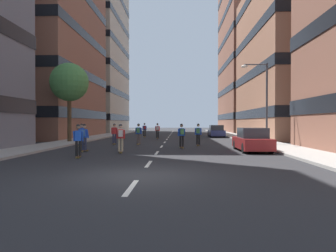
# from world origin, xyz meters

# --- Properties ---
(ground_plane) EXTENTS (144.11, 144.11, 0.00)m
(ground_plane) POSITION_xyz_m (0.00, 24.02, 0.00)
(ground_plane) COLOR #28282B
(sidewalk_left) EXTENTS (2.89, 66.05, 0.14)m
(sidewalk_left) POSITION_xyz_m (-8.72, 27.02, 0.07)
(sidewalk_left) COLOR #9E9991
(sidewalk_left) RESTS_ON ground_plane
(sidewalk_right) EXTENTS (2.89, 66.05, 0.14)m
(sidewalk_right) POSITION_xyz_m (8.72, 27.02, 0.07)
(sidewalk_right) COLOR #9E9991
(sidewalk_right) RESTS_ON ground_plane
(lane_markings) EXTENTS (0.16, 57.20, 0.01)m
(lane_markings) POSITION_xyz_m (0.00, 25.50, 0.00)
(lane_markings) COLOR silver
(lane_markings) RESTS_ON ground_plane
(building_left_mid) EXTENTS (15.82, 19.03, 28.91)m
(building_left_mid) POSITION_xyz_m (-18.01, 27.59, 14.55)
(building_left_mid) COLOR brown
(building_left_mid) RESTS_ON ground_plane
(building_left_far) EXTENTS (15.82, 19.29, 37.20)m
(building_left_far) POSITION_xyz_m (-18.01, 49.70, 18.69)
(building_left_far) COLOR #BCB29E
(building_left_far) RESTS_ON ground_plane
(building_right_mid) EXTENTS (15.82, 19.53, 19.32)m
(building_right_mid) POSITION_xyz_m (18.01, 27.59, 9.75)
(building_right_mid) COLOR #9E6B51
(building_right_mid) RESTS_ON ground_plane
(building_right_far) EXTENTS (15.82, 20.41, 29.65)m
(building_right_far) POSITION_xyz_m (18.01, 49.70, 14.91)
(building_right_far) COLOR brown
(building_right_far) RESTS_ON ground_plane
(parked_car_near) EXTENTS (1.82, 4.40, 1.52)m
(parked_car_near) POSITION_xyz_m (6.07, 9.30, 0.70)
(parked_car_near) COLOR maroon
(parked_car_near) RESTS_ON ground_plane
(parked_car_mid) EXTENTS (1.82, 4.40, 1.52)m
(parked_car_mid) POSITION_xyz_m (6.07, 28.74, 0.70)
(parked_car_mid) COLOR navy
(parked_car_mid) RESTS_ON ground_plane
(street_tree_near) EXTENTS (3.49, 3.49, 7.16)m
(street_tree_near) POSITION_xyz_m (-8.72, 17.13, 5.52)
(street_tree_near) COLOR #4C3823
(street_tree_near) RESTS_ON sidewalk_left
(streetlamp_right) EXTENTS (2.13, 0.30, 6.50)m
(streetlamp_right) POSITION_xyz_m (8.06, 14.37, 4.14)
(streetlamp_right) COLOR #3F3F44
(streetlamp_right) RESTS_ON sidewalk_right
(skater_0) EXTENTS (0.56, 0.92, 1.78)m
(skater_0) POSITION_xyz_m (1.54, 11.61, 1.02)
(skater_0) COLOR brown
(skater_0) RESTS_ON ground_plane
(skater_1) EXTENTS (0.55, 0.92, 1.78)m
(skater_1) POSITION_xyz_m (2.88, 13.96, 1.02)
(skater_1) COLOR brown
(skater_1) RESTS_ON ground_plane
(skater_2) EXTENTS (0.54, 0.91, 1.78)m
(skater_2) POSITION_xyz_m (-1.17, 24.75, 1.02)
(skater_2) COLOR brown
(skater_2) RESTS_ON ground_plane
(skater_3) EXTENTS (0.56, 0.92, 1.78)m
(skater_3) POSITION_xyz_m (-3.97, 5.31, 0.98)
(skater_3) COLOR brown
(skater_3) RESTS_ON ground_plane
(skater_4) EXTENTS (0.56, 0.92, 1.78)m
(skater_4) POSITION_xyz_m (-2.22, 7.96, 1.02)
(skater_4) COLOR brown
(skater_4) RESTS_ON ground_plane
(skater_5) EXTENTS (0.54, 0.90, 1.78)m
(skater_5) POSITION_xyz_m (-2.08, 15.12, 1.02)
(skater_5) COLOR brown
(skater_5) RESTS_ON ground_plane
(skater_6) EXTENTS (0.57, 0.92, 1.78)m
(skater_6) POSITION_xyz_m (-3.08, 28.46, 1.02)
(skater_6) COLOR brown
(skater_6) RESTS_ON ground_plane
(skater_7) EXTENTS (0.56, 0.92, 1.78)m
(skater_7) POSITION_xyz_m (-6.28, 13.01, 0.98)
(skater_7) COLOR brown
(skater_7) RESTS_ON ground_plane
(skater_8) EXTENTS (0.57, 0.92, 1.78)m
(skater_8) POSITION_xyz_m (-4.70, 8.62, 1.02)
(skater_8) COLOR brown
(skater_8) RESTS_ON ground_plane
(skater_9) EXTENTS (0.54, 0.91, 1.78)m
(skater_9) POSITION_xyz_m (-4.14, 15.13, 0.98)
(skater_9) COLOR brown
(skater_9) RESTS_ON ground_plane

